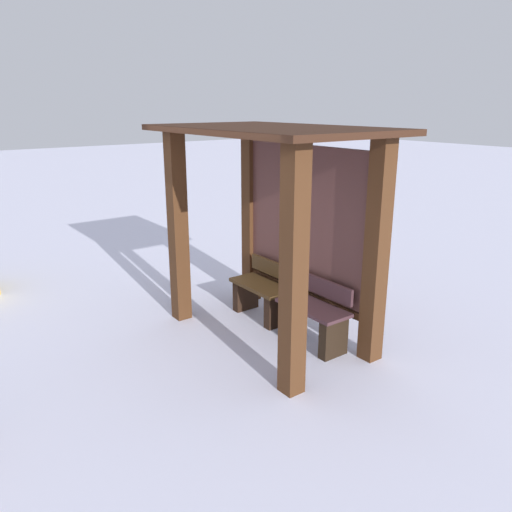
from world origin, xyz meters
name	(u,v)px	position (x,y,z in m)	size (l,w,h in m)	color
ground_plane	(267,335)	(0.00, 0.00, 0.00)	(60.00, 60.00, 0.00)	silver
bus_shelter	(280,201)	(0.00, 0.17, 1.66)	(2.81, 1.71, 2.50)	#452714
bench_left_inside	(262,294)	(-0.50, 0.30, 0.33)	(0.90, 0.41, 0.75)	#412C15
bench_center_inside	(314,318)	(0.50, 0.30, 0.34)	(0.90, 0.41, 0.77)	#3F262B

